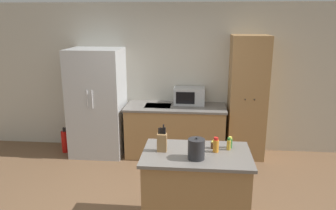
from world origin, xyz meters
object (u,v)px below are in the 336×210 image
spice_bottle_short_red (216,145)px  kettle (196,149)px  refrigerator (97,102)px  spice_bottle_green_herb (230,143)px  microwave (189,96)px  pantry_cabinet (247,98)px  fire_extinguisher (65,141)px  knife_block (162,142)px  spice_bottle_amber_oil (229,144)px  spice_bottle_tall_dark (213,145)px

spice_bottle_short_red → kettle: bearing=-136.9°
refrigerator → kettle: 2.80m
spice_bottle_short_red → spice_bottle_green_herb: 0.22m
microwave → spice_bottle_short_red: microwave is taller
pantry_cabinet → fire_extinguisher: 3.29m
spice_bottle_short_red → kettle: 0.29m
refrigerator → kettle: refrigerator is taller
pantry_cabinet → microwave: 0.98m
kettle → microwave: bearing=93.5°
kettle → spice_bottle_short_red: bearing=43.1°
knife_block → kettle: size_ratio=1.28×
spice_bottle_green_herb → microwave: bearing=104.2°
spice_bottle_amber_oil → spice_bottle_green_herb: 0.07m
refrigerator → knife_block: (1.35, -2.04, 0.11)m
spice_bottle_short_red → spice_bottle_green_herb: bearing=39.6°
spice_bottle_amber_oil → kettle: size_ratio=0.58×
refrigerator → knife_block: refrigerator is taller
spice_bottle_amber_oil → spice_bottle_tall_dark: bearing=167.9°
refrigerator → spice_bottle_short_red: bearing=-46.0°
pantry_cabinet → spice_bottle_amber_oil: pantry_cabinet is taller
pantry_cabinet → spice_bottle_green_herb: pantry_cabinet is taller
pantry_cabinet → spice_bottle_amber_oil: size_ratio=14.95×
spice_bottle_tall_dark → spice_bottle_green_herb: 0.19m
knife_block → spice_bottle_short_red: size_ratio=1.82×
refrigerator → pantry_cabinet: pantry_cabinet is taller
knife_block → spice_bottle_tall_dark: (0.56, 0.14, -0.07)m
spice_bottle_green_herb → spice_bottle_amber_oil: bearing=-107.0°
refrigerator → kettle: size_ratio=7.73×
spice_bottle_amber_oil → fire_extinguisher: (-2.70, 1.89, -0.79)m
spice_bottle_amber_oil → kettle: bearing=-143.3°
microwave → knife_block: 2.23m
spice_bottle_short_red → fire_extinguisher: 3.32m
knife_block → spice_bottle_amber_oil: size_ratio=2.20×
knife_block → spice_bottle_tall_dark: knife_block is taller
spice_bottle_short_red → spice_bottle_tall_dark: bearing=101.8°
refrigerator → spice_bottle_tall_dark: refrigerator is taller
knife_block → spice_bottle_tall_dark: 0.58m
kettle → spice_bottle_tall_dark: bearing=57.9°
knife_block → spice_bottle_tall_dark: size_ratio=3.70×
kettle → fire_extinguisher: (-2.35, 2.15, -0.84)m
pantry_cabinet → microwave: pantry_cabinet is taller
pantry_cabinet → kettle: (-0.83, -2.30, -0.00)m
spice_bottle_green_herb → fire_extinguisher: spice_bottle_green_herb is taller
microwave → fire_extinguisher: 2.37m
knife_block → kettle: knife_block is taller
spice_bottle_short_red → kettle: kettle is taller
knife_block → spice_bottle_amber_oil: (0.73, 0.10, -0.04)m
microwave → spice_bottle_short_red: 2.22m
microwave → spice_bottle_amber_oil: bearing=-76.8°
refrigerator → spice_bottle_short_red: size_ratio=11.03×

